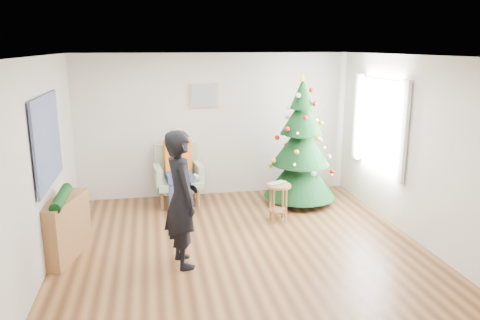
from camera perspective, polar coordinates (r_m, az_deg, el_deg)
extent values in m
plane|color=brown|center=(6.60, 0.14, -10.60)|extent=(5.00, 5.00, 0.00)
plane|color=white|center=(6.01, 0.15, 12.60)|extent=(5.00, 5.00, 0.00)
plane|color=silver|center=(8.60, -3.06, 4.24)|extent=(5.00, 0.00, 5.00)
plane|color=silver|center=(3.86, 7.33, -8.01)|extent=(5.00, 0.00, 5.00)
plane|color=silver|center=(6.22, -23.11, -0.59)|extent=(0.00, 5.00, 5.00)
plane|color=silver|center=(7.08, 20.42, 1.31)|extent=(0.00, 5.00, 5.00)
cube|color=white|center=(7.89, 16.64, 4.29)|extent=(0.04, 1.30, 1.40)
cube|color=white|center=(7.22, 19.13, 3.27)|extent=(0.05, 0.25, 1.50)
cube|color=white|center=(8.54, 14.16, 5.14)|extent=(0.05, 0.25, 1.50)
cylinder|color=#3F2816|center=(8.41, 7.25, -4.18)|extent=(0.10, 0.10, 0.29)
cone|color=black|center=(8.29, 7.33, -1.63)|extent=(1.26, 1.26, 0.82)
cone|color=black|center=(8.17, 7.44, 1.98)|extent=(1.01, 1.01, 0.73)
cone|color=black|center=(8.08, 7.55, 5.35)|extent=(0.74, 0.74, 0.63)
cone|color=black|center=(8.04, 7.64, 8.08)|extent=(0.43, 0.43, 0.53)
cone|color=gold|center=(8.02, 7.70, 10.02)|extent=(0.14, 0.14, 0.14)
cylinder|color=brown|center=(7.38, 4.72, -3.16)|extent=(0.40, 0.40, 0.04)
cylinder|color=brown|center=(7.51, 4.66, -6.07)|extent=(0.30, 0.30, 0.02)
imported|color=silver|center=(7.37, 4.73, -2.91)|extent=(0.39, 0.35, 0.03)
cube|color=#93A787|center=(8.24, -7.47, -2.74)|extent=(0.82, 0.77, 0.12)
cube|color=#93A787|center=(8.46, -7.87, 0.07)|extent=(0.77, 0.20, 0.60)
cube|color=#93A787|center=(8.16, -9.99, -1.84)|extent=(0.16, 0.60, 0.30)
cube|color=#93A787|center=(8.25, -5.05, -1.49)|extent=(0.16, 0.60, 0.30)
cube|color=navy|center=(8.12, -7.46, -2.03)|extent=(0.47, 0.49, 0.14)
cube|color=orange|center=(8.27, -7.63, 0.61)|extent=(0.47, 0.28, 0.55)
sphere|color=tan|center=(8.17, -7.71, 3.17)|extent=(0.24, 0.24, 0.24)
imported|color=black|center=(5.86, -7.15, -4.75)|extent=(0.54, 0.71, 1.74)
cube|color=white|center=(5.76, -5.37, -2.01)|extent=(0.06, 0.13, 0.04)
cube|color=brown|center=(6.59, -20.64, -7.79)|extent=(0.56, 1.04, 0.80)
cylinder|color=black|center=(6.46, -20.95, -4.31)|extent=(0.14, 0.90, 0.14)
cube|color=black|center=(6.44, -22.44, 2.23)|extent=(0.03, 1.50, 1.15)
cube|color=tan|center=(8.47, -4.43, 7.83)|extent=(0.52, 0.03, 0.42)
cube|color=gray|center=(8.44, -4.41, 7.81)|extent=(0.44, 0.02, 0.34)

